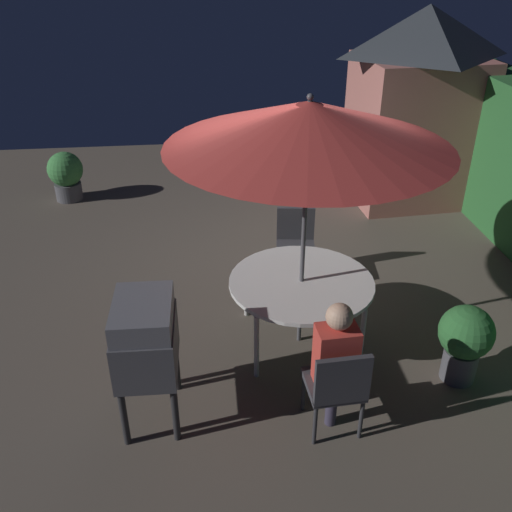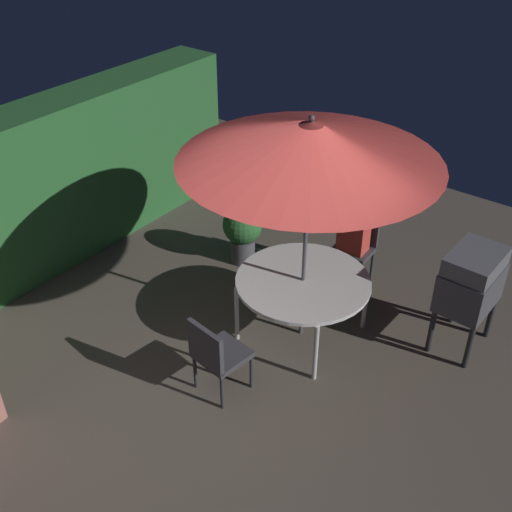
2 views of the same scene
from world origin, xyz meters
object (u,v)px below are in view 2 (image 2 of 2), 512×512
at_px(potted_plant_by_grill, 243,230).
at_px(person_in_red, 354,228).
at_px(bbq_grill, 471,282).
at_px(patio_umbrella, 310,142).
at_px(patio_table, 303,283).
at_px(chair_far_side, 216,353).
at_px(chair_near_shed, 356,243).

xyz_separation_m(potted_plant_by_grill, person_in_red, (0.44, -1.36, 0.32)).
height_order(bbq_grill, potted_plant_by_grill, bbq_grill).
bearing_deg(bbq_grill, patio_umbrella, 121.60).
relative_size(patio_table, patio_umbrella, 0.56).
relative_size(patio_umbrella, potted_plant_by_grill, 3.23).
xyz_separation_m(bbq_grill, chair_far_side, (-2.17, 1.65, -0.33)).
height_order(patio_table, chair_near_shed, chair_near_shed).
relative_size(potted_plant_by_grill, person_in_red, 0.64).
relative_size(bbq_grill, potted_plant_by_grill, 1.49).
bearing_deg(bbq_grill, chair_far_side, 142.81).
bearing_deg(chair_far_side, patio_umbrella, -7.54).
xyz_separation_m(patio_table, patio_umbrella, (0.00, -0.00, 1.64)).
height_order(chair_far_side, person_in_red, person_in_red).
height_order(chair_near_shed, person_in_red, person_in_red).
relative_size(chair_near_shed, person_in_red, 0.71).
xyz_separation_m(patio_umbrella, person_in_red, (1.19, 0.07, -1.55)).
height_order(bbq_grill, chair_far_side, bbq_grill).
distance_m(patio_umbrella, chair_far_side, 2.21).
relative_size(bbq_grill, person_in_red, 0.95).
bearing_deg(patio_table, chair_near_shed, 3.17).
distance_m(patio_table, chair_near_shed, 1.29).
xyz_separation_m(patio_umbrella, chair_near_shed, (1.28, 0.07, -1.81)).
distance_m(patio_table, person_in_red, 1.20).
distance_m(chair_far_side, potted_plant_by_grill, 2.37).
distance_m(chair_near_shed, potted_plant_by_grill, 1.45).
distance_m(chair_far_side, person_in_red, 2.47).
bearing_deg(person_in_red, patio_table, -176.83).
bearing_deg(bbq_grill, patio_table, 121.60).
distance_m(chair_near_shed, person_in_red, 0.28).
xyz_separation_m(chair_far_side, person_in_red, (2.45, -0.10, 0.26)).
height_order(potted_plant_by_grill, person_in_red, person_in_red).
bearing_deg(potted_plant_by_grill, chair_near_shed, -68.66).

